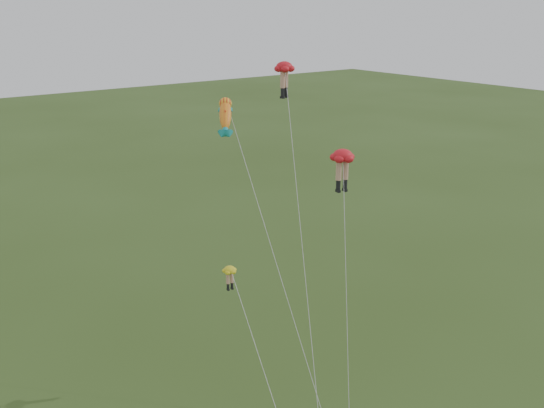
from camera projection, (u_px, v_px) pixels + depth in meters
legs_kite_red_high at (285, 73)px, 44.30m from camera, size 8.70×14.36×19.76m
legs_kite_red_mid at (343, 161)px, 37.65m from camera, size 4.69×6.29×15.18m
legs_kite_yellow at (232, 279)px, 38.18m from camera, size 2.06×8.51×7.96m
fish_kite at (226, 116)px, 40.11m from camera, size 2.45×13.54×18.04m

